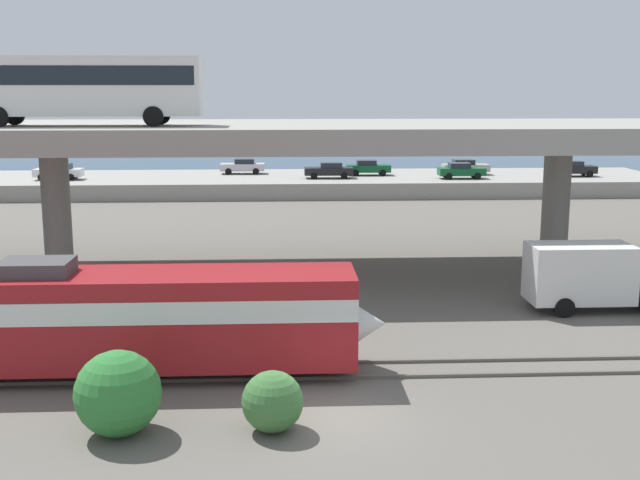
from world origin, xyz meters
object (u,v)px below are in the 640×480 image
object	(u,v)px
train_locomotive	(144,315)
parked_car_2	(329,170)
transit_bus_on_overpass	(80,84)
parked_car_6	(461,170)
parked_car_4	(465,167)
parked_car_5	(59,171)
parked_car_3	(574,168)
service_truck_west	(598,275)
parked_car_0	(243,166)
parked_car_1	(368,167)

from	to	relation	value
train_locomotive	parked_car_2	size ratio (longest dim) A/B	3.78
transit_bus_on_overpass	parked_car_6	world-z (taller)	transit_bus_on_overpass
train_locomotive	parked_car_4	world-z (taller)	train_locomotive
parked_car_5	parked_car_6	distance (m)	37.85
parked_car_3	parked_car_6	xyz separation A→B (m)	(-11.39, -1.47, 0.00)
service_truck_west	parked_car_4	xyz separation A→B (m)	(4.01, 43.96, 0.62)
parked_car_0	parked_car_1	xyz separation A→B (m)	(12.36, -2.03, -0.00)
parked_car_0	parked_car_3	size ratio (longest dim) A/B	1.07
parked_car_1	parked_car_2	size ratio (longest dim) A/B	0.93
parked_car_0	parked_car_4	size ratio (longest dim) A/B	0.97
service_truck_west	parked_car_2	world-z (taller)	service_truck_west
train_locomotive	parked_car_1	bearing A→B (deg)	75.31
parked_car_3	parked_car_6	size ratio (longest dim) A/B	0.94
transit_bus_on_overpass	parked_car_5	xyz separation A→B (m)	(-10.78, 34.95, -7.89)
parked_car_4	parked_car_5	size ratio (longest dim) A/B	1.04
parked_car_3	parked_car_6	world-z (taller)	same
parked_car_1	parked_car_4	world-z (taller)	same
parked_car_4	parked_car_3	bearing A→B (deg)	-11.54
parked_car_2	parked_car_6	distance (m)	12.50
transit_bus_on_overpass	service_truck_west	world-z (taller)	transit_bus_on_overpass
parked_car_0	parked_car_5	distance (m)	17.56
train_locomotive	transit_bus_on_overpass	world-z (taller)	transit_bus_on_overpass
train_locomotive	parked_car_1	size ratio (longest dim) A/B	4.06
parked_car_0	parked_car_4	bearing A→B (deg)	175.03
train_locomotive	parked_car_0	bearing A→B (deg)	88.83
parked_car_1	parked_car_4	bearing A→B (deg)	0.67
parked_car_2	parked_car_5	xyz separation A→B (m)	(-25.37, 0.06, -0.00)
parked_car_0	parked_car_5	size ratio (longest dim) A/B	1.00
parked_car_1	transit_bus_on_overpass	bearing A→B (deg)	-116.45
parked_car_5	parked_car_6	bearing A→B (deg)	178.41
transit_bus_on_overpass	service_truck_west	size ratio (longest dim) A/B	1.76
service_truck_west	parked_car_4	world-z (taller)	service_truck_west
parked_car_1	parked_car_3	distance (m)	19.97
train_locomotive	parked_car_6	bearing A→B (deg)	65.40
parked_car_0	parked_car_6	xyz separation A→B (m)	(20.84, -5.47, -0.00)
parked_car_5	train_locomotive	bearing A→B (deg)	108.00
service_truck_west	parked_car_1	world-z (taller)	service_truck_west
transit_bus_on_overpass	parked_car_5	world-z (taller)	transit_bus_on_overpass
service_truck_west	parked_car_3	xyz separation A→B (m)	(14.20, 41.89, 0.62)
parked_car_2	parked_car_3	bearing A→B (deg)	-178.85
train_locomotive	parked_car_6	world-z (taller)	train_locomotive
parked_car_3	parked_car_5	size ratio (longest dim) A/B	0.94
parked_car_0	parked_car_4	xyz separation A→B (m)	(22.05, -1.92, 0.00)
transit_bus_on_overpass	parked_car_0	world-z (taller)	transit_bus_on_overpass
transit_bus_on_overpass	service_truck_west	xyz separation A→B (m)	(24.25, -6.51, -8.50)
train_locomotive	parked_car_0	world-z (taller)	train_locomotive
parked_car_4	parked_car_2	bearing A→B (deg)	-169.39
parked_car_0	parked_car_3	bearing A→B (deg)	172.93
parked_car_4	parked_car_0	bearing A→B (deg)	175.03
service_truck_west	parked_car_6	distance (m)	40.51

